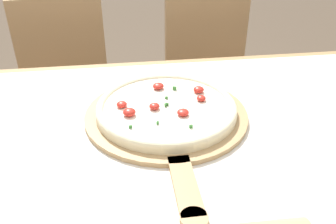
{
  "coord_description": "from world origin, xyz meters",
  "views": [
    {
      "loc": [
        -0.07,
        -0.67,
        1.22
      ],
      "look_at": [
        0.03,
        0.05,
        0.78
      ],
      "focal_mm": 38.0,
      "sensor_mm": 36.0,
      "label": 1
    }
  ],
  "objects_px": {
    "pizza": "(166,108)",
    "chair_right": "(210,80)",
    "chair_left": "(66,89)",
    "pizza_peel": "(167,117)"
  },
  "relations": [
    {
      "from": "chair_left",
      "to": "chair_right",
      "type": "height_order",
      "value": "same"
    },
    {
      "from": "pizza_peel",
      "to": "pizza",
      "type": "xyz_separation_m",
      "value": [
        -0.0,
        0.02,
        0.02
      ]
    },
    {
      "from": "pizza",
      "to": "chair_right",
      "type": "xyz_separation_m",
      "value": [
        0.3,
        0.68,
        -0.27
      ]
    },
    {
      "from": "chair_right",
      "to": "chair_left",
      "type": "bearing_deg",
      "value": 176.21
    },
    {
      "from": "chair_right",
      "to": "pizza",
      "type": "bearing_deg",
      "value": -117.23
    },
    {
      "from": "pizza_peel",
      "to": "chair_right",
      "type": "bearing_deg",
      "value": 67.07
    },
    {
      "from": "pizza",
      "to": "chair_right",
      "type": "distance_m",
      "value": 0.79
    },
    {
      "from": "pizza",
      "to": "chair_right",
      "type": "height_order",
      "value": "chair_right"
    },
    {
      "from": "pizza",
      "to": "chair_left",
      "type": "distance_m",
      "value": 0.82
    },
    {
      "from": "pizza_peel",
      "to": "chair_left",
      "type": "bearing_deg",
      "value": 116.68
    }
  ]
}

